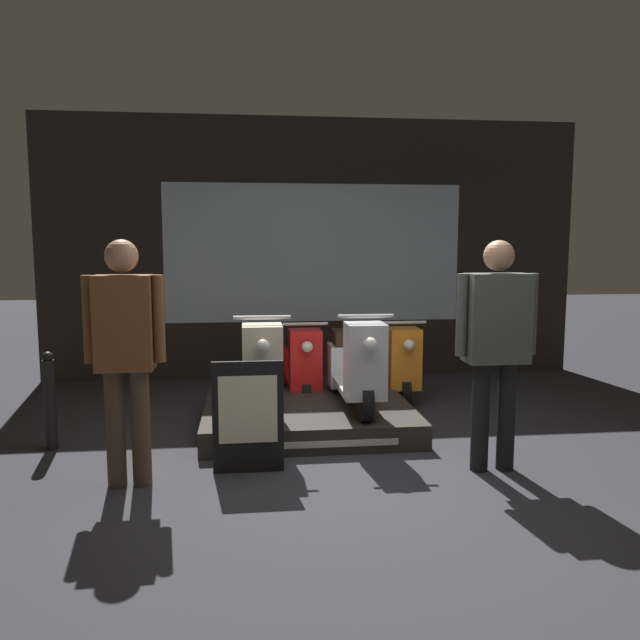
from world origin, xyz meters
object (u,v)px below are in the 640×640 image
Objects in this scene: scooter_display_right at (355,366)px; price_sign_board at (248,417)px; person_right_browsing at (496,336)px; street_bollard at (50,401)px; person_left_browsing at (125,345)px; scooter_backrow_1 at (392,363)px; scooter_backrow_0 at (301,365)px; scooter_display_left at (261,368)px.

scooter_display_right is 1.41m from price_sign_board.
street_bollard is at bearing 165.89° from person_right_browsing.
price_sign_board is (0.82, 0.15, -0.57)m from person_left_browsing.
person_left_browsing is at bearing 180.00° from person_right_browsing.
street_bollard is (-3.18, -1.50, 0.04)m from scooter_backrow_1.
scooter_backrow_0 is 2.28m from price_sign_board.
price_sign_board is at bearing -104.56° from scooter_backrow_0.
scooter_display_left is 1.04m from price_sign_board.
person_left_browsing is 2.05× the size of price_sign_board.
person_left_browsing reaches higher than price_sign_board.
scooter_backrow_0 is at bearing 180.00° from scooter_backrow_1.
scooter_display_right reaches higher than price_sign_board.
person_left_browsing reaches higher than scooter_backrow_1.
price_sign_board is (-0.57, -2.20, 0.06)m from scooter_backrow_0.
scooter_display_left is 1.29m from scooter_backrow_0.
scooter_backrow_1 is 1.86× the size of street_bollard.
price_sign_board is 1.75m from street_bollard.
scooter_backrow_0 is 2.64m from street_bollard.
scooter_display_right reaches higher than street_bollard.
scooter_display_right reaches higher than scooter_backrow_0.
scooter_backrow_0 is at bearing 69.11° from scooter_display_left.
scooter_backrow_1 is 0.89× the size of person_right_browsing.
scooter_display_left reaches higher than scooter_backrow_1.
person_left_browsing is 1.01m from price_sign_board.
scooter_display_left is at bearing -140.96° from scooter_backrow_1.
scooter_backrow_1 is (0.62, 1.19, -0.21)m from scooter_display_right.
scooter_backrow_1 is (1.01, 0.00, 0.00)m from scooter_backrow_0.
scooter_backrow_0 is (0.45, 1.19, -0.21)m from scooter_display_left.
scooter_backrow_0 is 2.73m from person_right_browsing.
scooter_display_left reaches higher than street_bollard.
person_left_browsing is 1.29m from street_bollard.
scooter_backrow_1 is 0.89× the size of person_left_browsing.
street_bollard is (-2.56, -0.32, -0.17)m from scooter_display_right.
price_sign_board is at bearing -125.68° from scooter_backrow_1.
scooter_backrow_0 reaches higher than street_bollard.
scooter_backrow_0 is 0.89× the size of person_right_browsing.
scooter_display_right is 1.82× the size of price_sign_board.
scooter_display_left is at bearing -110.89° from scooter_backrow_0.
person_left_browsing is at bearing -146.70° from scooter_display_right.
street_bollard is at bearing -172.95° from scooter_display_right.
street_bollard is (-2.17, -1.50, 0.04)m from scooter_backrow_0.
scooter_display_left is 1.00× the size of scooter_backrow_1.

